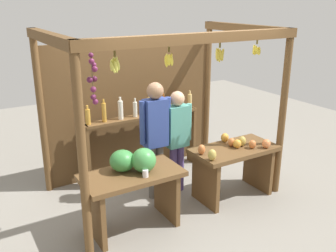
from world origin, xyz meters
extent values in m
plane|color=gray|center=(0.00, 0.00, 0.00)|extent=(12.00, 12.00, 0.00)
cylinder|color=brown|center=(-1.46, -0.89, 1.19)|extent=(0.10, 0.10, 2.39)
cylinder|color=brown|center=(1.46, -0.89, 1.19)|extent=(0.10, 0.10, 2.39)
cylinder|color=brown|center=(-1.46, 0.89, 1.19)|extent=(0.10, 0.10, 2.39)
cylinder|color=brown|center=(1.46, 0.89, 1.19)|extent=(0.10, 0.10, 2.39)
cube|color=brown|center=(0.00, -0.89, 2.33)|extent=(3.02, 0.12, 0.12)
cube|color=brown|center=(-1.46, 0.00, 2.33)|extent=(0.12, 1.88, 0.12)
cube|color=brown|center=(1.46, 0.00, 2.33)|extent=(0.12, 1.88, 0.12)
cube|color=#52381E|center=(0.00, 0.91, 1.07)|extent=(2.92, 0.04, 2.15)
cylinder|color=brown|center=(-0.36, -0.81, 2.22)|extent=(0.02, 0.02, 0.06)
ellipsoid|color=yellow|center=(-0.34, -0.81, 2.11)|extent=(0.04, 0.07, 0.13)
ellipsoid|color=yellow|center=(-0.34, -0.79, 2.09)|extent=(0.06, 0.06, 0.14)
ellipsoid|color=yellow|center=(-0.37, -0.78, 2.10)|extent=(0.09, 0.04, 0.13)
ellipsoid|color=yellow|center=(-0.39, -0.79, 2.10)|extent=(0.06, 0.06, 0.14)
ellipsoid|color=yellow|center=(-0.40, -0.82, 2.09)|extent=(0.04, 0.06, 0.13)
ellipsoid|color=yellow|center=(-0.40, -0.84, 2.11)|extent=(0.06, 0.05, 0.14)
ellipsoid|color=yellow|center=(-0.37, -0.84, 2.10)|extent=(0.09, 0.04, 0.13)
ellipsoid|color=yellow|center=(-0.34, -0.83, 2.09)|extent=(0.07, 0.07, 0.14)
cylinder|color=brown|center=(1.02, -0.73, 2.22)|extent=(0.02, 0.02, 0.06)
ellipsoid|color=yellow|center=(1.05, -0.73, 2.10)|extent=(0.04, 0.07, 0.12)
ellipsoid|color=yellow|center=(1.04, -0.71, 2.09)|extent=(0.07, 0.06, 0.12)
ellipsoid|color=yellow|center=(1.02, -0.69, 2.10)|extent=(0.06, 0.04, 0.12)
ellipsoid|color=yellow|center=(0.99, -0.72, 2.13)|extent=(0.04, 0.05, 0.12)
ellipsoid|color=yellow|center=(1.00, -0.75, 2.12)|extent=(0.05, 0.05, 0.12)
ellipsoid|color=yellow|center=(1.01, -0.77, 2.10)|extent=(0.08, 0.05, 0.12)
ellipsoid|color=yellow|center=(1.04, -0.76, 2.10)|extent=(0.06, 0.05, 0.12)
cylinder|color=brown|center=(0.36, -0.79, 2.22)|extent=(0.02, 0.02, 0.06)
ellipsoid|color=gold|center=(0.40, -0.79, 2.11)|extent=(0.04, 0.08, 0.15)
ellipsoid|color=gold|center=(0.38, -0.77, 2.08)|extent=(0.08, 0.07, 0.15)
ellipsoid|color=gold|center=(0.36, -0.76, 2.11)|extent=(0.07, 0.04, 0.15)
ellipsoid|color=gold|center=(0.34, -0.78, 2.11)|extent=(0.06, 0.07, 0.15)
ellipsoid|color=gold|center=(0.34, -0.80, 2.08)|extent=(0.05, 0.07, 0.15)
ellipsoid|color=gold|center=(0.36, -0.82, 2.11)|extent=(0.06, 0.04, 0.15)
ellipsoid|color=gold|center=(0.39, -0.81, 2.09)|extent=(0.06, 0.06, 0.15)
cylinder|color=brown|center=(-1.02, -0.83, 2.22)|extent=(0.02, 0.02, 0.06)
ellipsoid|color=#D1CC4C|center=(-1.00, -0.83, 2.08)|extent=(0.04, 0.08, 0.13)
ellipsoid|color=#D1CC4C|center=(-1.01, -0.80, 2.12)|extent=(0.07, 0.05, 0.14)
ellipsoid|color=#D1CC4C|center=(-1.03, -0.80, 2.12)|extent=(0.06, 0.04, 0.13)
ellipsoid|color=#D1CC4C|center=(-1.05, -0.81, 2.10)|extent=(0.06, 0.08, 0.14)
ellipsoid|color=#D1CC4C|center=(-1.06, -0.85, 2.08)|extent=(0.06, 0.07, 0.14)
ellipsoid|color=#D1CC4C|center=(-1.03, -0.86, 2.09)|extent=(0.06, 0.04, 0.13)
ellipsoid|color=#D1CC4C|center=(-1.00, -0.85, 2.11)|extent=(0.07, 0.06, 0.14)
cylinder|color=#4C422D|center=(-1.14, -0.46, 1.97)|extent=(0.01, 0.01, 0.55)
sphere|color=#511938|center=(-1.15, -0.46, 2.17)|extent=(0.06, 0.06, 0.06)
sphere|color=#601E42|center=(-1.15, -0.48, 2.10)|extent=(0.06, 0.06, 0.06)
sphere|color=#601E42|center=(-1.11, -0.44, 2.05)|extent=(0.06, 0.06, 0.06)
sphere|color=#601E42|center=(-1.12, -0.48, 2.02)|extent=(0.07, 0.07, 0.07)
sphere|color=#47142D|center=(-1.11, -0.44, 1.90)|extent=(0.07, 0.07, 0.07)
sphere|color=#511938|center=(-1.17, -0.45, 1.90)|extent=(0.07, 0.07, 0.07)
sphere|color=#601E42|center=(-1.15, -0.47, 1.79)|extent=(0.07, 0.07, 0.07)
sphere|color=#511938|center=(-1.16, -0.47, 1.70)|extent=(0.06, 0.06, 0.06)
sphere|color=#47142D|center=(-1.13, -0.43, 1.69)|extent=(0.06, 0.06, 0.06)
sphere|color=#601E42|center=(-1.13, -0.47, 1.64)|extent=(0.06, 0.06, 0.06)
cube|color=brown|center=(-0.80, -0.67, 0.73)|extent=(1.22, 0.64, 0.06)
cube|color=brown|center=(-1.29, -0.67, 0.35)|extent=(0.06, 0.58, 0.70)
cube|color=brown|center=(-0.31, -0.67, 0.35)|extent=(0.06, 0.58, 0.70)
ellipsoid|color=#429347|center=(-0.65, -0.71, 0.91)|extent=(0.38, 0.38, 0.30)
ellipsoid|color=#38843D|center=(-0.87, -0.55, 0.89)|extent=(0.44, 0.44, 0.27)
cylinder|color=white|center=(-0.71, -0.85, 0.80)|extent=(0.07, 0.07, 0.09)
cube|color=brown|center=(0.80, -0.67, 0.73)|extent=(1.22, 0.64, 0.06)
cube|color=brown|center=(0.31, -0.67, 0.35)|extent=(0.06, 0.58, 0.70)
cube|color=brown|center=(1.29, -0.67, 0.35)|extent=(0.06, 0.58, 0.70)
ellipsoid|color=gold|center=(0.82, -0.43, 0.82)|extent=(0.13, 0.13, 0.14)
ellipsoid|color=#CC7038|center=(1.00, -0.81, 0.82)|extent=(0.13, 0.13, 0.12)
ellipsoid|color=#B79E47|center=(0.93, -0.67, 0.83)|extent=(0.14, 0.14, 0.15)
ellipsoid|color=#B79E47|center=(0.26, -0.86, 0.83)|extent=(0.16, 0.16, 0.15)
ellipsoid|color=#CC7038|center=(0.79, -0.61, 0.82)|extent=(0.13, 0.13, 0.12)
ellipsoid|color=#CC7038|center=(0.26, -0.63, 0.83)|extent=(0.14, 0.14, 0.14)
ellipsoid|color=gold|center=(0.82, -0.70, 0.82)|extent=(0.16, 0.16, 0.13)
ellipsoid|color=#E07F47|center=(1.17, -0.91, 0.82)|extent=(0.15, 0.15, 0.13)
cube|color=brown|center=(-0.91, 0.67, 0.50)|extent=(0.05, 0.20, 1.00)
cube|color=brown|center=(0.98, 0.67, 0.50)|extent=(0.05, 0.20, 1.00)
cube|color=brown|center=(0.03, 0.67, 0.98)|extent=(1.90, 0.22, 0.04)
cylinder|color=gold|center=(-0.86, 0.67, 1.11)|extent=(0.08, 0.08, 0.23)
cylinder|color=gold|center=(-0.86, 0.67, 1.26)|extent=(0.03, 0.03, 0.06)
cylinder|color=gold|center=(-0.60, 0.67, 1.14)|extent=(0.07, 0.07, 0.29)
cylinder|color=gold|center=(-0.60, 0.67, 1.32)|extent=(0.03, 0.03, 0.06)
cylinder|color=silver|center=(-0.34, 0.67, 1.14)|extent=(0.08, 0.08, 0.29)
cylinder|color=silver|center=(-0.34, 0.67, 1.32)|extent=(0.04, 0.04, 0.06)
cylinder|color=silver|center=(-0.09, 0.67, 1.12)|extent=(0.07, 0.07, 0.24)
cylinder|color=silver|center=(-0.09, 0.67, 1.27)|extent=(0.03, 0.03, 0.06)
cylinder|color=#D8B266|center=(0.16, 0.67, 1.14)|extent=(0.06, 0.06, 0.27)
cylinder|color=#D8B266|center=(0.16, 0.67, 1.30)|extent=(0.03, 0.03, 0.06)
cylinder|color=#994C1E|center=(0.41, 0.67, 1.13)|extent=(0.08, 0.08, 0.25)
cylinder|color=#994C1E|center=(0.41, 0.67, 1.28)|extent=(0.03, 0.03, 0.06)
cylinder|color=#994C1E|center=(0.67, 0.67, 1.12)|extent=(0.08, 0.08, 0.23)
cylinder|color=#994C1E|center=(0.67, 0.67, 1.26)|extent=(0.04, 0.04, 0.06)
cylinder|color=#D8B266|center=(0.93, 0.67, 1.12)|extent=(0.08, 0.08, 0.23)
cylinder|color=#D8B266|center=(0.93, 0.67, 1.26)|extent=(0.03, 0.03, 0.06)
cylinder|color=#555049|center=(-0.23, -0.12, 0.40)|extent=(0.11, 0.11, 0.80)
cylinder|color=#555049|center=(-0.11, -0.12, 0.40)|extent=(0.11, 0.11, 0.80)
cube|color=#2D428C|center=(-0.17, -0.12, 1.13)|extent=(0.32, 0.19, 0.67)
cylinder|color=#2D428C|center=(-0.37, -0.12, 1.17)|extent=(0.08, 0.08, 0.61)
cylinder|color=#2D428C|center=(0.03, -0.12, 1.17)|extent=(0.08, 0.08, 0.61)
sphere|color=#997051|center=(-0.17, -0.12, 1.58)|extent=(0.23, 0.23, 0.23)
cylinder|color=#4C3B76|center=(0.13, -0.12, 0.36)|extent=(0.11, 0.11, 0.72)
cylinder|color=#4C3B76|center=(0.25, -0.12, 0.36)|extent=(0.11, 0.11, 0.72)
cube|color=teal|center=(0.19, -0.12, 1.02)|extent=(0.32, 0.19, 0.61)
cylinder|color=teal|center=(-0.01, -0.12, 1.05)|extent=(0.08, 0.08, 0.55)
cylinder|color=teal|center=(0.39, -0.12, 1.05)|extent=(0.08, 0.08, 0.55)
sphere|color=tan|center=(0.19, -0.12, 1.43)|extent=(0.21, 0.21, 0.21)
camera|label=1|loc=(-2.54, -4.44, 2.74)|focal=40.36mm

